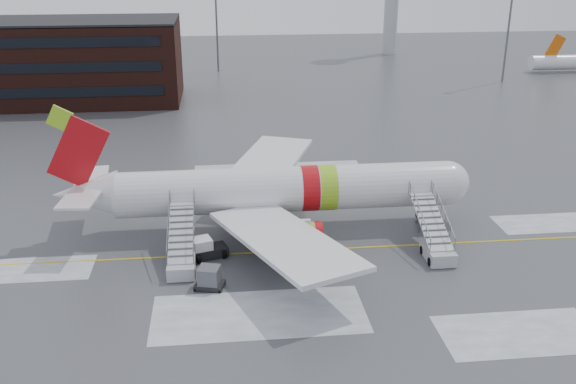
{
  "coord_description": "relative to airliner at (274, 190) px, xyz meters",
  "views": [
    {
      "loc": [
        -8.05,
        -46.35,
        22.61
      ],
      "look_at": [
        -2.82,
        1.65,
        4.0
      ],
      "focal_mm": 40.0,
      "sensor_mm": 36.0,
      "label": 1
    }
  ],
  "objects": [
    {
      "name": "light_mast_far_ne",
      "position": [
        45.77,
        58.35,
        10.42
      ],
      "size": [
        1.2,
        1.2,
        24.25
      ],
      "color": "#595B60",
      "rests_on": "ground"
    },
    {
      "name": "ground",
      "position": [
        3.77,
        -3.65,
        -3.42
      ],
      "size": [
        260.0,
        260.0,
        0.0
      ],
      "primitive_type": "plane",
      "color": "#494C4F",
      "rests_on": "ground"
    },
    {
      "name": "airstair_fwd",
      "position": [
        11.97,
        -6.54,
        -2.35
      ],
      "size": [
        2.05,
        7.7,
        3.48
      ],
      "color": "#ACAEB3",
      "rests_on": "ground"
    },
    {
      "name": "airstair_aft",
      "position": [
        -7.53,
        -6.54,
        -2.35
      ],
      "size": [
        2.05,
        7.7,
        3.48
      ],
      "color": "#AFB0B6",
      "rests_on": "ground"
    },
    {
      "name": "airliner",
      "position": [
        0.0,
        0.0,
        0.0
      ],
      "size": [
        35.03,
        32.97,
        11.18
      ],
      "color": "white",
      "rests_on": "ground"
    },
    {
      "name": "uld_container",
      "position": [
        -5.47,
        -9.81,
        -2.67
      ],
      "size": [
        2.26,
        1.88,
        1.61
      ],
      "color": "black",
      "rests_on": "ground"
    },
    {
      "name": "pushback_tug",
      "position": [
        -5.74,
        -4.96,
        -2.7
      ],
      "size": [
        3.16,
        2.73,
        1.62
      ],
      "color": "black",
      "rests_on": "ground"
    }
  ]
}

